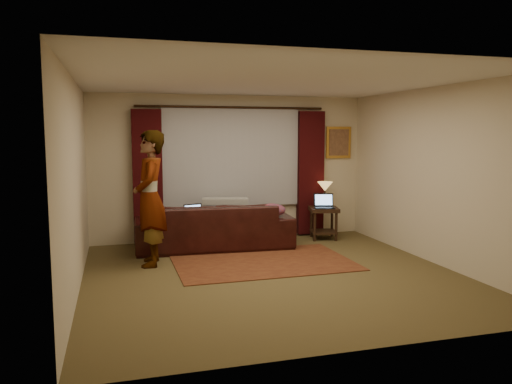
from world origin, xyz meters
TOP-DOWN VIEW (x-y plane):
  - floor at (0.00, 0.00)m, footprint 5.00×5.00m
  - ceiling at (0.00, 0.00)m, footprint 5.00×5.00m
  - wall_back at (0.00, 2.50)m, footprint 5.00×0.02m
  - wall_front at (0.00, -2.50)m, footprint 5.00×0.02m
  - wall_left at (-2.50, 0.00)m, footprint 0.02×5.00m
  - wall_right at (2.50, 0.00)m, footprint 0.02×5.00m
  - sheer_curtain at (0.00, 2.44)m, footprint 2.50×0.05m
  - drape_left at (-1.50, 2.39)m, footprint 0.50×0.14m
  - drape_right at (1.50, 2.39)m, footprint 0.50×0.14m
  - curtain_rod at (0.00, 2.39)m, footprint 0.04×0.04m
  - picture_frame at (2.10, 2.47)m, footprint 0.50×0.04m
  - sofa at (-0.46, 1.81)m, footprint 2.65×1.26m
  - throw_blanket at (-0.22, 2.04)m, footprint 0.83×0.47m
  - clothing_pile at (0.45, 1.56)m, footprint 0.59×0.49m
  - laptop_sofa at (-0.78, 1.70)m, footprint 0.39×0.41m
  - area_rug at (0.06, 0.67)m, footprint 2.64×1.77m
  - end_table at (1.60, 1.97)m, footprint 0.61×0.61m
  - tiffany_lamp at (1.69, 2.13)m, footprint 0.30×0.30m
  - laptop_table at (1.58, 1.89)m, footprint 0.44×0.46m
  - person at (-1.56, 0.98)m, footprint 0.62×0.62m

SIDE VIEW (x-z plane):
  - floor at x=0.00m, z-range -0.01..0.00m
  - area_rug at x=0.06m, z-range 0.00..0.01m
  - end_table at x=1.60m, z-range 0.00..0.58m
  - sofa at x=-0.46m, z-range 0.00..1.05m
  - clothing_pile at x=0.45m, z-range 0.52..0.74m
  - laptop_sofa at x=-0.78m, z-range 0.52..0.75m
  - laptop_table at x=1.58m, z-range 0.58..0.84m
  - tiffany_lamp at x=1.69m, z-range 0.58..1.03m
  - person at x=-1.56m, z-range 0.00..1.97m
  - throw_blanket at x=-0.22m, z-range 1.00..1.09m
  - drape_left at x=-1.50m, z-range 0.03..2.33m
  - drape_right at x=1.50m, z-range 0.03..2.33m
  - wall_back at x=0.00m, z-range 0.00..2.60m
  - wall_front at x=0.00m, z-range 0.00..2.60m
  - wall_left at x=-2.50m, z-range 0.00..2.60m
  - wall_right at x=2.50m, z-range 0.00..2.60m
  - sheer_curtain at x=0.00m, z-range 0.60..2.40m
  - picture_frame at x=2.10m, z-range 1.45..2.05m
  - curtain_rod at x=0.00m, z-range 0.68..4.08m
  - ceiling at x=0.00m, z-range 2.59..2.61m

